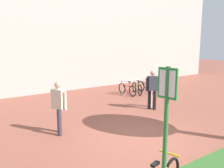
{
  "coord_description": "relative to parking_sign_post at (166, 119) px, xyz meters",
  "views": [
    {
      "loc": [
        -4.72,
        -5.06,
        2.96
      ],
      "look_at": [
        0.5,
        2.43,
        1.31
      ],
      "focal_mm": 38.33,
      "sensor_mm": 36.0,
      "label": 1
    }
  ],
  "objects": [
    {
      "name": "ground_plane",
      "position": [
        1.76,
        2.41,
        -1.67
      ],
      "size": [
        60.0,
        60.0,
        0.0
      ],
      "primitive_type": "plane",
      "color": "brown"
    },
    {
      "name": "building_facade",
      "position": [
        1.76,
        11.12,
        3.33
      ],
      "size": [
        28.0,
        1.2,
        10.0
      ],
      "primitive_type": "cube",
      "color": "#B2ADA3",
      "rests_on": "ground"
    },
    {
      "name": "person_suited_navy",
      "position": [
        4.28,
        4.69,
        -0.68
      ],
      "size": [
        0.57,
        0.37,
        1.72
      ],
      "color": "black",
      "rests_on": "ground"
    },
    {
      "name": "bollard_steel",
      "position": [
        4.51,
        5.02,
        -1.22
      ],
      "size": [
        0.16,
        0.16,
        0.9
      ],
      "primitive_type": "cylinder",
      "color": "#ADADB2",
      "rests_on": "ground"
    },
    {
      "name": "person_casual_tan",
      "position": [
        -0.15,
        4.33,
        -0.68
      ],
      "size": [
        0.4,
        0.55,
        1.72
      ],
      "color": "#383342",
      "rests_on": "ground"
    },
    {
      "name": "bike_rack_cluster",
      "position": [
        6.11,
        7.39,
        -1.32
      ],
      "size": [
        2.63,
        1.8,
        0.83
      ],
      "color": "#99999E",
      "rests_on": "ground"
    },
    {
      "name": "parking_sign_post",
      "position": [
        0.0,
        0.0,
        0.0
      ],
      "size": [
        0.09,
        0.36,
        2.56
      ],
      "color": "#2D7238",
      "rests_on": "ground"
    }
  ]
}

